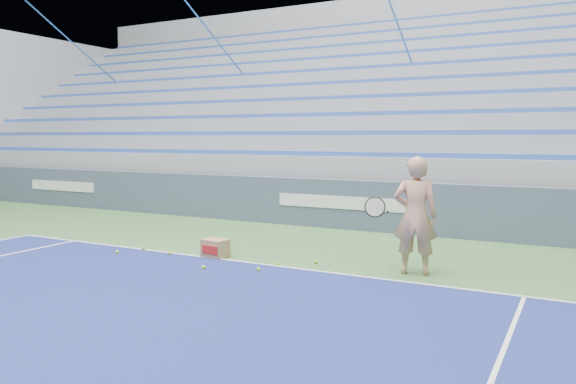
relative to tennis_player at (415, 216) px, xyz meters
The scene contains 11 objects.
sponsor_barrier 4.27m from the tennis_player, 126.14° to the left, with size 30.00×0.32×1.10m.
bleachers 9.61m from the tennis_player, 105.36° to the left, with size 31.00×9.15×7.30m.
tennis_player is the anchor object (origin of this frame).
ball_box 3.43m from the tennis_player, behind, with size 0.45×0.36×0.31m.
tennis_ball_0 3.34m from the tennis_player, 156.88° to the right, with size 0.07×0.07×0.07m, color #9FD22A.
tennis_ball_1 5.19m from the tennis_player, 168.26° to the right, with size 0.07×0.07×0.07m, color #9FD22A.
tennis_ball_2 2.30m from the tennis_player, 166.52° to the right, with size 0.07×0.07×0.07m, color #9FD22A.
tennis_ball_3 2.51m from the tennis_player, 155.69° to the right, with size 0.07×0.07×0.07m, color #9FD22A.
tennis_ball_4 4.94m from the tennis_player, behind, with size 0.07×0.07×0.07m, color #9FD22A.
tennis_ball_5 4.27m from the tennis_player, behind, with size 0.07×0.07×0.07m, color #9FD22A.
tennis_ball_6 1.81m from the tennis_player, behind, with size 0.07×0.07×0.07m, color #9FD22A.
Camera 1 is at (4.73, 4.23, 2.07)m, focal length 35.00 mm.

